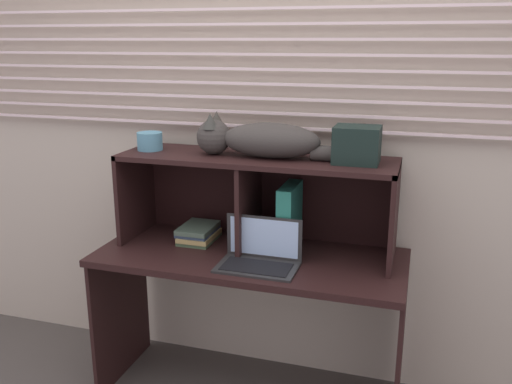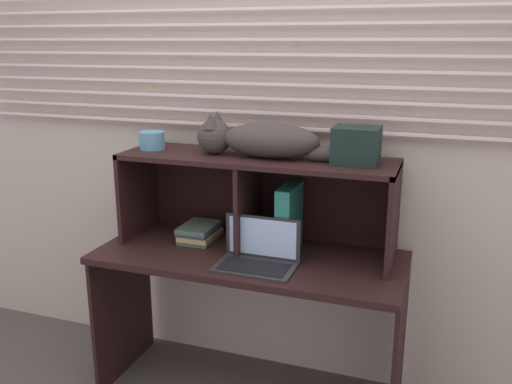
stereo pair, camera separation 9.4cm
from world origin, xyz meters
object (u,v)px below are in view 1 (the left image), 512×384
Objects in this scene: laptop at (260,256)px; book_stack at (199,233)px; cat at (261,140)px; binder_upright at (289,219)px; small_basket at (150,141)px; storage_box at (357,145)px.

laptop reaches higher than book_stack.
book_stack is at bearing 179.81° from cat.
small_basket reaches higher than binder_upright.
cat is 6.65× the size of small_basket.
storage_box reaches higher than book_stack.
laptop is 1.51× the size of book_stack.
laptop is at bearing -74.49° from cat.
cat is 0.49m from laptop.
binder_upright is 0.73m from small_basket.
small_basket is at bearing -179.75° from book_stack.
laptop is 0.40m from book_stack.
book_stack is at bearing 179.87° from binder_upright.
storage_box is at bearing 0.00° from binder_upright.
storage_box is (0.94, 0.00, 0.04)m from small_basket.
storage_box is (0.71, -0.00, 0.46)m from book_stack.
cat is 0.37m from binder_upright.
small_basket is 0.94m from storage_box.
storage_box is at bearing 28.57° from laptop.
cat is at bearing 180.00° from storage_box.
laptop is at bearing -151.43° from storage_box.
small_basket is at bearing -180.00° from cat.
cat is 2.54× the size of binder_upright.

